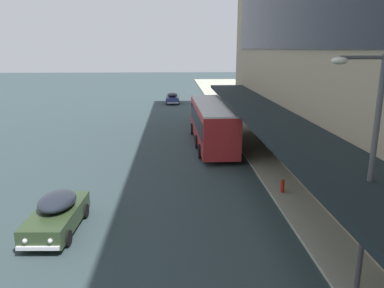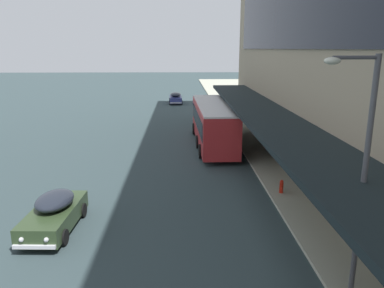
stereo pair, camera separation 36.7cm
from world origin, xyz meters
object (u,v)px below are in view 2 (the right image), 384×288
sedan_trailing_near (55,212)px  sedan_lead_near (176,98)px  transit_bus_kerbside_front (213,122)px  street_lamp (360,165)px  fire_hydrant (281,186)px

sedan_trailing_near → sedan_lead_near: 37.62m
transit_bus_kerbside_front → sedan_lead_near: 23.61m
street_lamp → fire_hydrant: bearing=88.2°
sedan_lead_near → street_lamp: (5.58, -42.24, 3.53)m
sedan_trailing_near → sedan_lead_near: size_ratio=0.97×
transit_bus_kerbside_front → sedan_trailing_near: transit_bus_kerbside_front is taller
transit_bus_kerbside_front → street_lamp: bearing=-82.7°
transit_bus_kerbside_front → street_lamp: street_lamp is taller
sedan_lead_near → fire_hydrant: size_ratio=6.41×
street_lamp → sedan_lead_near: bearing=97.5°
sedan_trailing_near → sedan_lead_near: bearing=82.9°
transit_bus_kerbside_front → sedan_lead_near: bearing=97.7°
transit_bus_kerbside_front → sedan_lead_near: size_ratio=2.58×
sedan_trailing_near → street_lamp: 11.91m
transit_bus_kerbside_front → fire_hydrant: transit_bus_kerbside_front is taller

